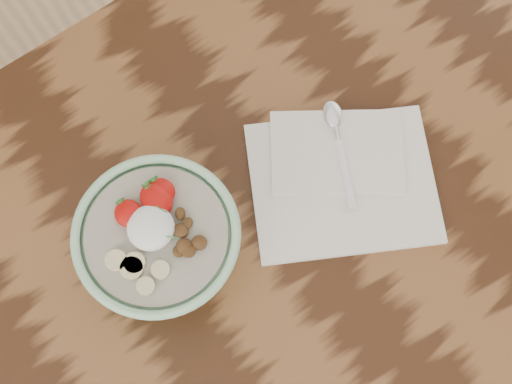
% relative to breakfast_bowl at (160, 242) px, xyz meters
% --- Properties ---
extents(table, '(1.60, 0.90, 0.75)m').
position_rel_breakfast_bowl_xyz_m(table, '(-0.04, -0.06, -0.17)').
color(table, '#341B0D').
rests_on(table, ground).
extents(breakfast_bowl, '(0.21, 0.21, 0.14)m').
position_rel_breakfast_bowl_xyz_m(breakfast_bowl, '(0.00, 0.00, 0.00)').
color(breakfast_bowl, '#9ED5A8').
rests_on(breakfast_bowl, table).
extents(napkin, '(0.33, 0.31, 0.02)m').
position_rel_breakfast_bowl_xyz_m(napkin, '(0.27, -0.05, -0.07)').
color(napkin, white).
rests_on(napkin, table).
extents(spoon, '(0.09, 0.16, 0.01)m').
position_rel_breakfast_bowl_xyz_m(spoon, '(0.30, 0.01, -0.05)').
color(spoon, silver).
rests_on(spoon, napkin).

